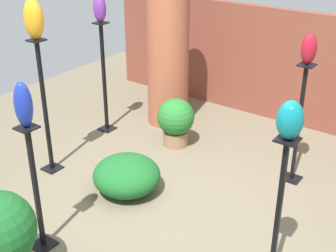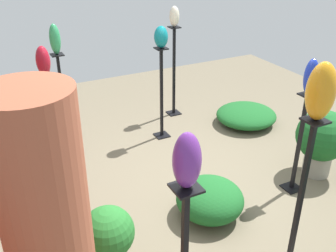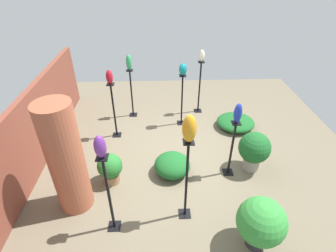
# 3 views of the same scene
# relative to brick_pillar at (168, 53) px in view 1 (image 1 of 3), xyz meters

# --- Properties ---
(ground_plane) EXTENTS (8.00, 8.00, 0.00)m
(ground_plane) POSITION_rel_brick_pillar_xyz_m (1.24, -1.79, -1.01)
(ground_plane) COLOR #6B604C
(brick_wall_back) EXTENTS (5.60, 0.12, 1.57)m
(brick_wall_back) POSITION_rel_brick_pillar_xyz_m (1.24, 0.99, -0.22)
(brick_wall_back) COLOR brown
(brick_wall_back) RESTS_ON ground
(brick_pillar) EXTENTS (0.56, 0.56, 2.01)m
(brick_pillar) POSITION_rel_brick_pillar_xyz_m (0.00, 0.00, 0.00)
(brick_pillar) COLOR #9E5138
(brick_pillar) RESTS_ON ground
(pedestal_teal) EXTENTS (0.20, 0.20, 1.33)m
(pedestal_teal) POSITION_rel_brick_pillar_xyz_m (2.52, -2.05, -0.39)
(pedestal_teal) COLOR black
(pedestal_teal) RESTS_ON ground
(pedestal_amber) EXTENTS (0.20, 0.20, 1.55)m
(pedestal_amber) POSITION_rel_brick_pillar_xyz_m (-0.32, -1.88, -0.29)
(pedestal_amber) COLOR black
(pedestal_amber) RESTS_ON ground
(pedestal_ruby) EXTENTS (0.20, 0.20, 1.36)m
(pedestal_ruby) POSITION_rel_brick_pillar_xyz_m (2.05, -0.44, -0.38)
(pedestal_ruby) COLOR black
(pedestal_ruby) RESTS_ON ground
(pedestal_cobalt) EXTENTS (0.20, 0.20, 1.20)m
(pedestal_cobalt) POSITION_rel_brick_pillar_xyz_m (0.65, -2.84, -0.45)
(pedestal_cobalt) COLOR black
(pedestal_cobalt) RESTS_ON ground
(pedestal_violet) EXTENTS (0.20, 0.20, 1.48)m
(pedestal_violet) POSITION_rel_brick_pillar_xyz_m (-0.52, -0.71, -0.32)
(pedestal_violet) COLOR black
(pedestal_violet) RESTS_ON ground
(art_vase_teal) EXTENTS (0.19, 0.19, 0.29)m
(art_vase_teal) POSITION_rel_brick_pillar_xyz_m (2.52, -2.05, 0.47)
(art_vase_teal) COLOR #0F727A
(art_vase_teal) RESTS_ON pedestal_teal
(art_vase_amber) EXTENTS (0.21, 0.20, 0.43)m
(art_vase_amber) POSITION_rel_brick_pillar_xyz_m (-0.32, -1.88, 0.76)
(art_vase_amber) COLOR orange
(art_vase_amber) RESTS_ON pedestal_amber
(art_vase_ruby) EXTENTS (0.16, 0.15, 0.32)m
(art_vase_ruby) POSITION_rel_brick_pillar_xyz_m (2.05, -0.44, 0.51)
(art_vase_ruby) COLOR maroon
(art_vase_ruby) RESTS_ON pedestal_ruby
(art_vase_cobalt) EXTENTS (0.14, 0.15, 0.39)m
(art_vase_cobalt) POSITION_rel_brick_pillar_xyz_m (0.65, -2.84, 0.39)
(art_vase_cobalt) COLOR #192D9E
(art_vase_cobalt) RESTS_ON pedestal_cobalt
(art_vase_violet) EXTENTS (0.16, 0.16, 0.34)m
(art_vase_violet) POSITION_rel_brick_pillar_xyz_m (-0.52, -0.71, 0.64)
(art_vase_violet) COLOR #6B2D8C
(art_vase_violet) RESTS_ON pedestal_violet
(potted_plant_walkway_edge) EXTENTS (0.47, 0.47, 0.63)m
(potted_plant_walkway_edge) POSITION_rel_brick_pillar_xyz_m (0.51, -0.53, -0.66)
(potted_plant_walkway_edge) COLOR #936B4C
(potted_plant_walkway_edge) RESTS_ON ground
(foliage_bed_west) EXTENTS (0.73, 0.72, 0.40)m
(foliage_bed_west) POSITION_rel_brick_pillar_xyz_m (0.70, -1.72, -0.81)
(foliage_bed_west) COLOR #195923
(foliage_bed_west) RESTS_ON ground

